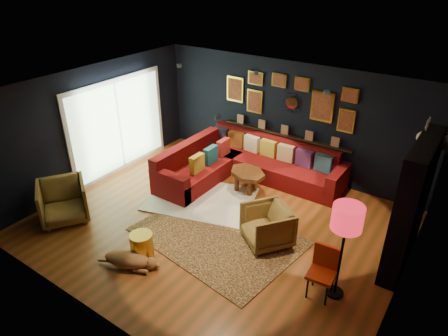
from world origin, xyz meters
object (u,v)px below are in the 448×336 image
Objects in this scene: coffee_table at (247,175)px; orange_chair at (323,268)px; armchair_left at (63,200)px; sectional at (241,165)px; gold_stool at (142,246)px; floor_lamp at (347,222)px; pouf at (185,183)px; dog at (127,257)px; armchair_right at (267,224)px.

coffee_table is 1.29× the size of orange_chair.
armchair_left reaches higher than coffee_table.
sectional reaches higher than gold_stool.
floor_lamp reaches higher than coffee_table.
gold_stool is at bearing -69.06° from pouf.
dog is (-0.36, -3.19, -0.20)m from coffee_table.
floor_lamp reaches higher than dog.
gold_stool is at bearing -160.49° from floor_lamp.
pouf is at bearing 110.94° from gold_stool.
sectional is 0.59m from coffee_table.
sectional is at bearing 3.34° from armchair_left.
floor_lamp reaches higher than gold_stool.
sectional is 2.40m from armchair_right.
pouf is at bearing -119.37° from sectional.
coffee_table is 0.99× the size of dog.
floor_lamp is (5.05, 1.09, 0.90)m from armchair_left.
armchair_right is at bearing -12.83° from pouf.
dog is (0.74, -2.39, -0.02)m from pouf.
gold_stool reaches higher than coffee_table.
coffee_table is at bearing -5.36° from armchair_left.
armchair_right is (3.58, 1.59, -0.04)m from armchair_left.
sectional reaches higher than coffee_table.
pouf is 2.47m from armchair_left.
gold_stool is (-1.53, -1.56, -0.15)m from armchair_right.
armchair_left is at bearing -172.65° from orange_chair.
armchair_left is 3.92m from armchair_right.
pouf is (-0.69, -1.22, -0.11)m from sectional.
armchair_right is 1.64× the size of gold_stool.
pouf is 3.79m from orange_chair.
pouf is 0.34× the size of floor_lamp.
sectional is 1.40m from pouf.
armchair_left reaches higher than gold_stool.
floor_lamp is at bearing -15.14° from pouf.
gold_stool is at bearing -95.93° from coffee_table.
gold_stool is at bearing -97.60° from armchair_right.
dog is at bearing -72.85° from pouf.
floor_lamp reaches higher than pouf.
sectional is 3.75m from orange_chair.
gold_stool reaches higher than dog.
armchair_right is 1.41m from orange_chair.
armchair_right is at bearing 45.60° from gold_stool.
armchair_left is (-2.35, -2.92, 0.06)m from coffee_table.
armchair_left is (-1.25, -2.12, 0.23)m from pouf.
floor_lamp is at bearing -44.35° from armchair_left.
armchair_left is at bearing 151.90° from dog.
coffee_table is 3.16m from orange_chair.
armchair_left is at bearing -167.80° from floor_lamp.
armchair_left is (-1.94, -3.34, 0.12)m from sectional.
orange_chair is (1.28, -0.59, 0.09)m from armchair_right.
coffee_table is 3.40m from floor_lamp.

